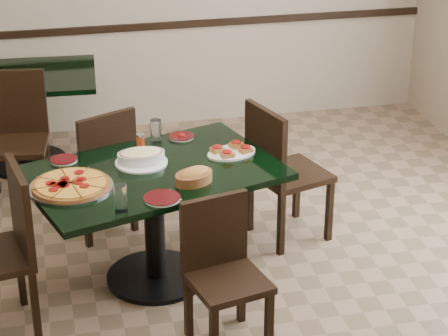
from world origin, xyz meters
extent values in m
plane|color=#7C5F47|center=(0.00, 0.00, 0.00)|extent=(5.50, 5.50, 0.00)
cube|color=black|center=(0.00, 2.73, 0.90)|extent=(5.00, 0.03, 0.06)
cube|color=black|center=(-0.30, 0.18, 0.73)|extent=(1.66, 1.32, 0.04)
cylinder|color=black|center=(-0.30, 0.18, 0.35)|extent=(0.12, 0.12, 0.71)
cylinder|color=black|center=(-0.30, 0.18, 0.01)|extent=(0.62, 0.62, 0.03)
cube|color=black|center=(-1.06, 2.14, 0.73)|extent=(1.24, 0.94, 0.04)
cylinder|color=black|center=(-1.06, 2.14, 0.35)|extent=(0.13, 0.13, 0.71)
cylinder|color=black|center=(-1.06, 2.14, 0.01)|extent=(0.65, 0.65, 0.03)
cube|color=black|center=(-0.59, 0.92, 0.43)|extent=(0.56, 0.56, 0.04)
cube|color=black|center=(-0.51, 0.75, 0.68)|extent=(0.40, 0.22, 0.45)
cube|color=black|center=(-0.51, 1.16, 0.21)|extent=(0.05, 0.05, 0.41)
cube|color=black|center=(-0.35, 0.84, 0.21)|extent=(0.05, 0.05, 0.41)
cube|color=black|center=(-0.83, 1.01, 0.21)|extent=(0.05, 0.05, 0.41)
cube|color=black|center=(-0.68, 0.68, 0.21)|extent=(0.05, 0.05, 0.41)
cube|color=black|center=(-0.01, -0.57, 0.40)|extent=(0.47, 0.47, 0.04)
cube|color=black|center=(-0.05, -0.40, 0.63)|extent=(0.39, 0.13, 0.42)
cube|color=black|center=(-0.21, -0.45, 0.19)|extent=(0.05, 0.05, 0.38)
cube|color=black|center=(0.19, -0.69, 0.19)|extent=(0.05, 0.05, 0.38)
cube|color=black|center=(0.11, -0.37, 0.19)|extent=(0.05, 0.05, 0.38)
cube|color=black|center=(0.67, 0.54, 0.46)|extent=(0.56, 0.56, 0.04)
cube|color=black|center=(0.48, 0.48, 0.72)|extent=(0.17, 0.44, 0.48)
cube|color=black|center=(0.91, 0.42, 0.22)|extent=(0.05, 0.05, 0.44)
cube|color=black|center=(0.54, 0.30, 0.22)|extent=(0.05, 0.05, 0.44)
cube|color=black|center=(0.80, 0.78, 0.22)|extent=(0.05, 0.05, 0.44)
cube|color=black|center=(0.43, 0.67, 0.22)|extent=(0.05, 0.05, 0.44)
cube|color=black|center=(-1.06, -0.12, 0.73)|extent=(0.13, 0.45, 0.49)
cube|color=black|center=(-1.11, 0.07, 0.22)|extent=(0.05, 0.05, 0.45)
cube|color=black|center=(-1.04, -0.32, 0.22)|extent=(0.05, 0.05, 0.45)
cube|color=black|center=(-1.11, 1.43, 0.46)|extent=(0.50, 0.50, 0.04)
cube|color=black|center=(-1.09, 1.63, 0.72)|extent=(0.45, 0.10, 0.48)
cube|color=black|center=(-0.94, 1.21, 0.22)|extent=(0.04, 0.04, 0.44)
cube|color=black|center=(-0.90, 1.59, 0.22)|extent=(0.04, 0.04, 0.44)
cylinder|color=#BBBAC1|center=(-0.78, 0.05, 0.76)|extent=(0.48, 0.48, 0.01)
cylinder|color=brown|center=(-0.78, 0.05, 0.77)|extent=(0.44, 0.44, 0.02)
cylinder|color=orange|center=(-0.78, 0.05, 0.78)|extent=(0.40, 0.40, 0.01)
cylinder|color=silver|center=(-0.35, 0.29, 0.76)|extent=(0.32, 0.32, 0.01)
ellipsoid|color=beige|center=(-0.35, 0.29, 0.82)|extent=(0.26, 0.17, 0.04)
ellipsoid|color=#B47B31|center=(-0.09, -0.04, 0.81)|extent=(0.23, 0.18, 0.09)
cylinder|color=silver|center=(-0.30, -0.21, 0.76)|extent=(0.20, 0.20, 0.01)
cylinder|color=#320306|center=(-0.30, -0.21, 0.76)|extent=(0.21, 0.21, 0.00)
cylinder|color=silver|center=(-0.04, 0.63, 0.76)|extent=(0.16, 0.16, 0.01)
cylinder|color=#320306|center=(-0.04, 0.63, 0.76)|extent=(0.16, 0.16, 0.00)
ellipsoid|color=#8C0B07|center=(-0.04, 0.63, 0.77)|extent=(0.05, 0.05, 0.02)
cylinder|color=silver|center=(-0.80, 0.43, 0.76)|extent=(0.16, 0.16, 0.01)
cylinder|color=#320306|center=(-0.80, 0.43, 0.76)|extent=(0.17, 0.17, 0.00)
cube|color=silver|center=(-0.29, -0.19, 0.75)|extent=(0.18, 0.18, 0.00)
cube|color=#BBBAC1|center=(-0.27, -0.19, 0.76)|extent=(0.05, 0.14, 0.00)
cylinder|color=white|center=(-0.21, 0.59, 0.82)|extent=(0.07, 0.07, 0.15)
cylinder|color=white|center=(-0.53, -0.30, 0.83)|extent=(0.07, 0.07, 0.15)
cylinder|color=#AF3912|center=(-0.32, 0.53, 0.79)|extent=(0.05, 0.05, 0.08)
cylinder|color=#BBBAC1|center=(-0.32, 0.53, 0.83)|extent=(0.05, 0.05, 0.01)
camera|label=1|loc=(-0.90, -4.47, 2.93)|focal=70.00mm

